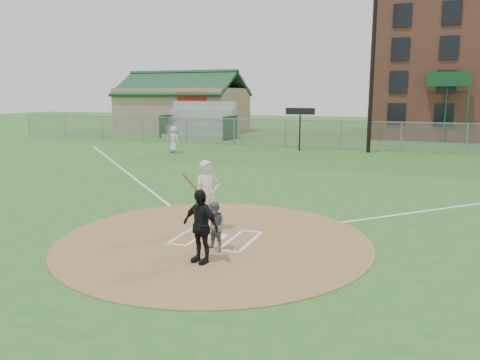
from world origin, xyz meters
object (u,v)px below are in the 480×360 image
(home_plate, at_px, (218,237))
(ondeck_player, at_px, (174,139))
(umpire, at_px, (200,226))
(batter_at_plate, at_px, (207,196))
(catcher, at_px, (215,226))

(home_plate, bearing_deg, ondeck_player, 122.01)
(umpire, height_order, ondeck_player, umpire)
(home_plate, bearing_deg, umpire, -78.50)
(home_plate, xyz_separation_m, umpire, (0.38, -1.87, 0.85))
(home_plate, height_order, batter_at_plate, batter_at_plate)
(home_plate, bearing_deg, catcher, -69.86)
(catcher, bearing_deg, batter_at_plate, 139.15)
(home_plate, distance_m, umpire, 2.09)
(catcher, relative_size, batter_at_plate, 0.62)
(catcher, relative_size, umpire, 0.73)
(batter_at_plate, bearing_deg, ondeck_player, 121.44)
(home_plate, height_order, umpire, umpire)
(home_plate, relative_size, catcher, 0.36)
(home_plate, height_order, ondeck_player, ondeck_player)
(umpire, bearing_deg, batter_at_plate, 127.08)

